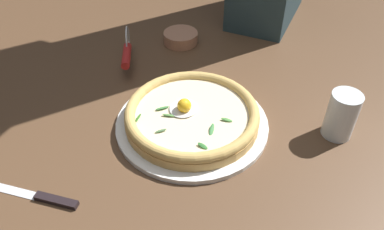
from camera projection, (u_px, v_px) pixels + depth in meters
The scene contains 7 objects.
ground_plane at pixel (210, 120), 0.92m from camera, with size 2.40×2.40×0.03m, color brown.
pizza_plate at pixel (192, 124), 0.88m from camera, with size 0.34×0.34×0.01m, color white.
pizza at pixel (192, 115), 0.86m from camera, with size 0.30×0.30×0.06m.
side_bowl at pixel (181, 38), 1.15m from camera, with size 0.10×0.10×0.03m, color #B2785A.
pizza_cutter at pixel (127, 51), 1.04m from camera, with size 0.16×0.08×0.09m.
table_knife at pixel (39, 196), 0.73m from camera, with size 0.03×0.23×0.01m.
drinking_glass at pixel (341, 118), 0.83m from camera, with size 0.06×0.06×0.11m.
Camera 1 is at (-0.66, -0.19, 0.60)m, focal length 36.07 mm.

